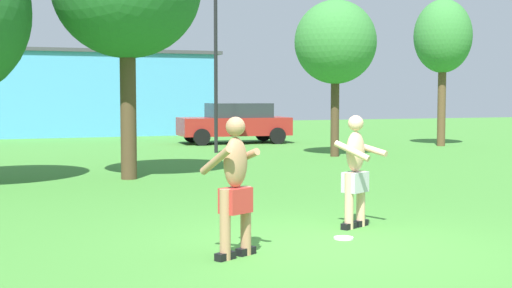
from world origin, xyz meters
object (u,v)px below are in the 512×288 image
at_px(player_near, 235,184).
at_px(car_red_near_post, 235,122).
at_px(player_in_gray, 356,169).
at_px(frisbee, 344,238).
at_px(lamp_post, 216,46).
at_px(tree_near_building, 335,43).
at_px(tree_left_field, 443,38).

height_order(player_near, car_red_near_post, player_near).
bearing_deg(player_in_gray, car_red_near_post, 76.21).
height_order(frisbee, car_red_near_post, car_red_near_post).
height_order(car_red_near_post, lamp_post, lamp_post).
bearing_deg(tree_near_building, lamp_post, 138.80).
bearing_deg(player_in_gray, lamp_post, 80.75).
xyz_separation_m(player_in_gray, tree_near_building, (5.20, 10.72, 2.66)).
xyz_separation_m(car_red_near_post, tree_left_field, (6.69, -4.18, 3.20)).
xyz_separation_m(lamp_post, tree_left_field, (8.81, -0.07, 0.53)).
relative_size(player_near, tree_near_building, 0.35).
bearing_deg(tree_near_building, frisbee, -116.77).
bearing_deg(lamp_post, tree_left_field, -0.48).
relative_size(frisbee, car_red_near_post, 0.06).
distance_m(frisbee, tree_near_building, 13.22).
xyz_separation_m(lamp_post, tree_near_building, (3.02, -2.65, 0.02)).
distance_m(player_near, frisbee, 1.98).
height_order(lamp_post, tree_near_building, lamp_post).
distance_m(lamp_post, tree_near_building, 4.02).
distance_m(player_in_gray, frisbee, 1.21).
relative_size(frisbee, tree_near_building, 0.05).
bearing_deg(player_in_gray, frisbee, -129.25).
xyz_separation_m(player_near, tree_near_building, (7.46, 11.87, 2.63)).
height_order(player_near, frisbee, player_near).
bearing_deg(tree_near_building, car_red_near_post, 97.68).
height_order(lamp_post, tree_left_field, lamp_post).
distance_m(tree_left_field, tree_near_building, 6.35).
bearing_deg(tree_near_building, tree_left_field, 23.99).
height_order(player_near, lamp_post, lamp_post).
bearing_deg(player_near, tree_near_building, 57.87).
relative_size(player_near, frisbee, 6.33).
xyz_separation_m(frisbee, lamp_post, (2.72, 14.03, 3.48)).
relative_size(car_red_near_post, tree_left_field, 0.81).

